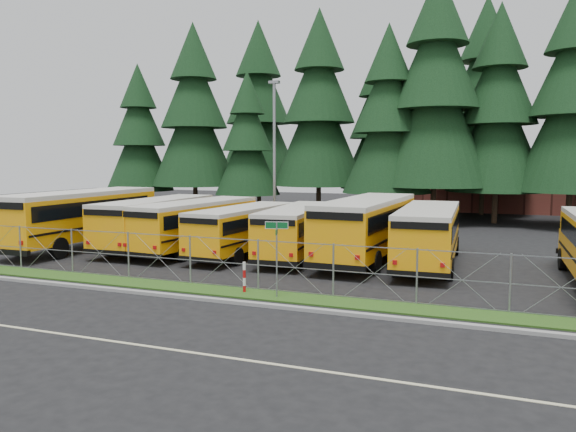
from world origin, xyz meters
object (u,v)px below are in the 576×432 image
at_px(street_sign, 277,243).
at_px(bus_3, 247,231).
at_px(bus_5, 369,229).
at_px(light_standard, 274,152).
at_px(bus_0, 86,219).
at_px(bus_1, 160,224).
at_px(striped_bollard, 244,278).
at_px(bus_6, 429,236).
at_px(bus_4, 300,232).
at_px(bus_2, 200,226).

bearing_deg(street_sign, bus_3, 121.90).
xyz_separation_m(bus_5, light_standard, (-8.03, 6.95, 3.95)).
bearing_deg(bus_0, bus_1, 16.97).
bearing_deg(light_standard, bus_0, -132.00).
bearing_deg(bus_1, bus_0, -163.89).
relative_size(bus_1, street_sign, 3.83).
height_order(bus_1, bus_5, bus_5).
bearing_deg(light_standard, striped_bollard, -71.40).
bearing_deg(striped_bollard, street_sign, -9.98).
xyz_separation_m(bus_5, bus_6, (3.00, -0.50, -0.15)).
bearing_deg(bus_0, bus_6, 3.71).
distance_m(bus_1, light_standard, 9.47).
bearing_deg(bus_4, street_sign, -80.29).
distance_m(bus_3, striped_bollard, 8.61).
relative_size(bus_0, bus_2, 1.17).
bearing_deg(bus_0, street_sign, -26.19).
bearing_deg(bus_6, light_standard, 143.38).
bearing_deg(bus_6, bus_3, -179.96).
xyz_separation_m(bus_6, street_sign, (-4.32, -8.48, 0.63)).
xyz_separation_m(bus_1, bus_3, (5.59, -0.29, -0.13)).
relative_size(bus_3, bus_6, 0.91).
bearing_deg(striped_bollard, light_standard, 108.60).
xyz_separation_m(bus_2, street_sign, (7.95, -8.25, 0.64)).
distance_m(bus_5, bus_6, 3.04).
relative_size(bus_3, light_standard, 0.97).
bearing_deg(bus_6, bus_4, 177.30).
relative_size(street_sign, light_standard, 0.28).
bearing_deg(street_sign, bus_4, 104.52).
xyz_separation_m(street_sign, striped_bollard, (-1.42, 0.25, -1.43)).
bearing_deg(bus_4, bus_0, -178.20).
height_order(bus_3, bus_6, bus_6).
distance_m(bus_1, bus_5, 11.95).
distance_m(bus_3, street_sign, 9.51).
bearing_deg(bus_5, street_sign, -96.04).
bearing_deg(striped_bollard, bus_6, 55.05).
xyz_separation_m(bus_0, striped_bollard, (13.28, -6.79, -1.02)).
distance_m(bus_2, bus_4, 5.76).
bearing_deg(bus_5, bus_2, -173.16).
xyz_separation_m(bus_3, light_standard, (-1.69, 7.88, 4.22)).
distance_m(bus_6, street_sign, 9.54).
distance_m(bus_0, street_sign, 16.31).
relative_size(bus_2, bus_4, 1.06).
relative_size(bus_0, bus_4, 1.24).
xyz_separation_m(bus_1, bus_4, (8.41, 0.15, -0.10)).
bearing_deg(bus_0, bus_2, 9.54).
bearing_deg(striped_bollard, bus_5, 72.52).
distance_m(bus_2, bus_3, 2.95).
distance_m(bus_0, bus_5, 16.14).
relative_size(bus_2, street_sign, 3.78).
height_order(striped_bollard, light_standard, light_standard).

